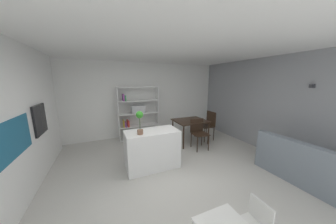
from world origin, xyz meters
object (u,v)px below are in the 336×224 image
Objects in this scene: kitchen_island at (152,149)px; dining_table at (190,123)px; built_in_oven at (40,119)px; open_bookshelf at (137,113)px; dining_chair_window_side at (208,123)px; sofa at (317,172)px; potted_plant_on_island at (140,120)px; child_chair_right at (254,223)px; dining_chair_near at (198,131)px.

dining_table is (1.59, 0.95, 0.23)m from kitchen_island.
built_in_oven is 0.34× the size of open_bookshelf.
open_bookshelf reaches higher than dining_chair_window_side.
dining_table is 3.06m from sofa.
potted_plant_on_island is 2.42m from child_chair_right.
dining_chair_window_side reaches higher than child_chair_right.
dining_chair_window_side is 0.86m from dining_chair_near.
dining_chair_window_side is at bearing 3.93° from built_in_oven.
open_bookshelf reaches higher than kitchen_island.
potted_plant_on_island reaches higher than child_chair_right.
open_bookshelf is at bearing 80.20° from potted_plant_on_island.
sofa reaches higher than child_chair_right.
built_in_oven reaches higher than child_chair_right.
sofa is at bearing -55.81° from open_bookshelf.
open_bookshelf is (0.37, 2.12, -0.29)m from potted_plant_on_island.
built_in_oven reaches higher than dining_chair_near.
sofa is at bearing -68.45° from dining_table.
dining_chair_near is 0.44× the size of sofa.
built_in_oven is at bearing 158.18° from potted_plant_on_island.
child_chair_right is (0.88, -2.08, -0.86)m from potted_plant_on_island.
dining_table is 0.74m from dining_chair_window_side.
sofa is at bearing -27.21° from built_in_oven.
child_chair_right is 0.68× the size of dining_chair_near.
potted_plant_on_island reaches higher than dining_table.
sofa is (1.12, -2.83, -0.38)m from dining_table.
dining_table is (3.78, 0.31, -0.55)m from built_in_oven.
kitchen_island is at bearing -162.41° from child_chair_right.
dining_chair_near is (1.89, 0.60, -0.66)m from potted_plant_on_island.
open_bookshelf is at bearing 145.28° from dining_table.
dining_chair_window_side is at bearing 153.72° from child_chair_right.
potted_plant_on_island is at bearing -154.44° from child_chair_right.
kitchen_island is at bearing -157.87° from dining_chair_near.
potted_plant_on_island is 0.85× the size of child_chair_right.
open_bookshelf is 1.86× the size of dining_chair_window_side.
open_bookshelf is 1.86m from dining_table.
sofa is (2.63, -3.88, -0.62)m from open_bookshelf.
open_bookshelf is at bearing 31.02° from built_in_oven.
built_in_oven is 5.58m from sofa.
dining_chair_near is (1.01, 2.68, 0.20)m from child_chair_right.
potted_plant_on_island is 2.09m from dining_chair_near.
kitchen_island is 1.24× the size of dining_chair_window_side.
child_chair_right is (2.78, -2.84, -0.89)m from built_in_oven.
open_bookshelf is 2.50m from dining_chair_window_side.
built_in_oven is 3.85m from dining_chair_near.
kitchen_island is 1.67m from dining_chair_near.
kitchen_island is 2.51m from dining_chair_window_side.
dining_chair_near is at bearing 17.68° from potted_plant_on_island.
dining_chair_window_side is at bearing 0.12° from dining_table.
potted_plant_on_island is 0.51× the size of dining_chair_window_side.
built_in_oven is 1.23× the size of potted_plant_on_island.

